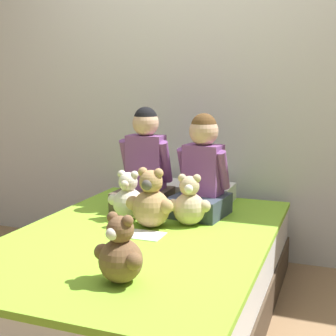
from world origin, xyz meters
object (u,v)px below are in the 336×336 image
at_px(teddy_bear_between_children, 151,202).
at_px(sign_card, 143,235).
at_px(child_on_left, 145,168).
at_px(teddy_bear_held_by_right_child, 189,204).
at_px(child_on_right, 202,172).
at_px(bed, 143,274).
at_px(teddy_bear_at_foot_of_bed, 120,254).
at_px(teddy_bear_held_by_left_child, 128,199).
at_px(pillow_at_headboard, 189,191).

xyz_separation_m(teddy_bear_between_children, sign_card, (0.02, -0.15, -0.13)).
relative_size(child_on_left, teddy_bear_held_by_right_child, 2.22).
bearing_deg(teddy_bear_between_children, child_on_left, 119.20).
height_order(child_on_right, teddy_bear_between_children, child_on_right).
bearing_deg(bed, teddy_bear_at_foot_of_bed, -74.26).
bearing_deg(teddy_bear_held_by_right_child, sign_card, -135.76).
distance_m(child_on_left, teddy_bear_held_by_left_child, 0.28).
distance_m(child_on_left, teddy_bear_between_children, 0.40).
bearing_deg(teddy_bear_between_children, sign_card, -81.93).
relative_size(teddy_bear_held_by_right_child, teddy_bear_at_foot_of_bed, 1.02).
xyz_separation_m(teddy_bear_between_children, teddy_bear_at_foot_of_bed, (0.17, -0.70, -0.02)).
bearing_deg(child_on_left, teddy_bear_between_children, -62.38).
xyz_separation_m(teddy_bear_held_by_right_child, sign_card, (-0.16, -0.26, -0.12)).
bearing_deg(bed, sign_card, -58.06).
bearing_deg(teddy_bear_held_by_left_child, teddy_bear_at_foot_of_bed, -69.16).
distance_m(bed, teddy_bear_between_children, 0.38).
xyz_separation_m(pillow_at_headboard, sign_card, (0.02, -0.80, -0.05)).
height_order(teddy_bear_held_by_left_child, sign_card, teddy_bear_held_by_left_child).
distance_m(teddy_bear_held_by_left_child, teddy_bear_held_by_right_child, 0.36).
height_order(child_on_left, pillow_at_headboard, child_on_left).
distance_m(bed, child_on_left, 0.69).
bearing_deg(child_on_left, teddy_bear_held_by_right_child, -32.74).
xyz_separation_m(child_on_left, child_on_right, (0.37, -0.00, 0.00)).
bearing_deg(pillow_at_headboard, child_on_left, -119.91).
relative_size(child_on_left, child_on_right, 1.05).
xyz_separation_m(bed, sign_card, (0.02, -0.03, 0.23)).
relative_size(child_on_left, teddy_bear_between_children, 1.93).
relative_size(teddy_bear_between_children, teddy_bear_at_foot_of_bed, 1.18).
bearing_deg(child_on_right, pillow_at_headboard, 126.93).
distance_m(teddy_bear_held_by_right_child, teddy_bear_at_foot_of_bed, 0.81).
distance_m(bed, pillow_at_headboard, 0.83).
xyz_separation_m(teddy_bear_held_by_left_child, teddy_bear_held_by_right_child, (0.36, 0.01, 0.00)).
bearing_deg(sign_card, teddy_bear_held_by_right_child, 57.45).
xyz_separation_m(teddy_bear_at_foot_of_bed, sign_card, (-0.15, 0.56, -0.11)).
height_order(child_on_right, teddy_bear_held_by_right_child, child_on_right).
xyz_separation_m(child_on_right, teddy_bear_held_by_right_child, (-0.00, -0.23, -0.14)).
distance_m(teddy_bear_at_foot_of_bed, sign_card, 0.59).
bearing_deg(bed, child_on_left, 111.59).
bearing_deg(child_on_right, teddy_bear_held_by_right_child, -83.79).
xyz_separation_m(bed, teddy_bear_at_foot_of_bed, (0.16, -0.58, 0.34)).
bearing_deg(child_on_left, bed, -68.75).
relative_size(teddy_bear_held_by_left_child, teddy_bear_held_by_right_child, 0.99).
bearing_deg(child_on_right, teddy_bear_at_foot_of_bed, -84.05).
height_order(teddy_bear_held_by_right_child, sign_card, teddy_bear_held_by_right_child).
distance_m(child_on_left, pillow_at_headboard, 0.42).
bearing_deg(pillow_at_headboard, teddy_bear_at_foot_of_bed, -83.13).
distance_m(bed, teddy_bear_at_foot_of_bed, 0.69).
height_order(teddy_bear_held_by_left_child, teddy_bear_at_foot_of_bed, teddy_bear_held_by_left_child).
bearing_deg(sign_card, teddy_bear_at_foot_of_bed, -75.09).
bearing_deg(teddy_bear_at_foot_of_bed, teddy_bear_between_children, 119.74).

